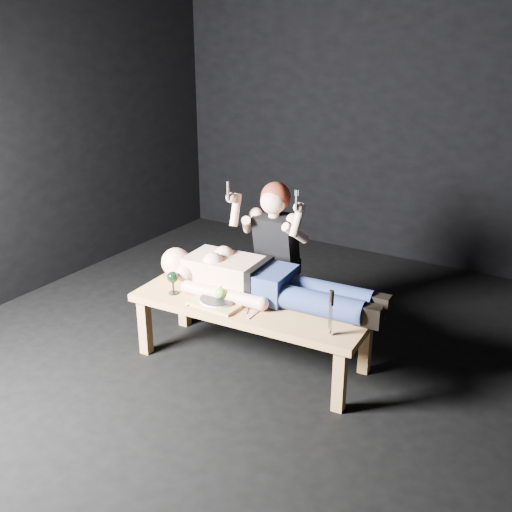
% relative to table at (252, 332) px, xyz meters
% --- Properties ---
extents(ground, '(5.00, 5.00, 0.00)m').
position_rel_table_xyz_m(ground, '(0.30, -0.10, -0.23)').
color(ground, black).
rests_on(ground, ground).
extents(back_wall, '(5.00, 0.00, 5.00)m').
position_rel_table_xyz_m(back_wall, '(0.30, 2.40, 1.27)').
color(back_wall, black).
rests_on(back_wall, ground).
extents(table, '(1.60, 0.68, 0.45)m').
position_rel_table_xyz_m(table, '(0.00, 0.00, 0.00)').
color(table, '#B87B4B').
rests_on(table, ground).
extents(lying_man, '(1.61, 0.58, 0.27)m').
position_rel_table_xyz_m(lying_man, '(0.04, 0.12, 0.36)').
color(lying_man, '#F1B496').
rests_on(lying_man, table).
extents(kneeling_woman, '(0.66, 0.73, 1.16)m').
position_rel_table_xyz_m(kneeling_woman, '(-0.11, 0.56, 0.35)').
color(kneeling_woman, black).
rests_on(kneeling_woman, ground).
extents(serving_tray, '(0.35, 0.26, 0.02)m').
position_rel_table_xyz_m(serving_tray, '(-0.17, -0.14, 0.24)').
color(serving_tray, tan).
rests_on(serving_tray, table).
extents(plate, '(0.23, 0.23, 0.02)m').
position_rel_table_xyz_m(plate, '(-0.17, -0.14, 0.25)').
color(plate, white).
rests_on(plate, serving_tray).
extents(apple, '(0.07, 0.07, 0.07)m').
position_rel_table_xyz_m(apple, '(-0.15, -0.13, 0.30)').
color(apple, '#4C952D').
rests_on(apple, plate).
extents(goblet, '(0.08, 0.08, 0.16)m').
position_rel_table_xyz_m(goblet, '(-0.51, -0.17, 0.30)').
color(goblet, black).
rests_on(goblet, table).
extents(fork_flat, '(0.04, 0.17, 0.01)m').
position_rel_table_xyz_m(fork_flat, '(-0.33, -0.20, 0.23)').
color(fork_flat, '#B2B2B7').
rests_on(fork_flat, table).
extents(knife_flat, '(0.02, 0.17, 0.01)m').
position_rel_table_xyz_m(knife_flat, '(0.11, -0.14, 0.23)').
color(knife_flat, '#B2B2B7').
rests_on(knife_flat, table).
extents(spoon_flat, '(0.08, 0.16, 0.01)m').
position_rel_table_xyz_m(spoon_flat, '(0.03, -0.10, 0.23)').
color(spoon_flat, '#B2B2B7').
rests_on(spoon_flat, table).
extents(carving_knife, '(0.04, 0.04, 0.28)m').
position_rel_table_xyz_m(carving_knife, '(0.62, -0.14, 0.36)').
color(carving_knife, '#B2B2B7').
rests_on(carving_knife, table).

